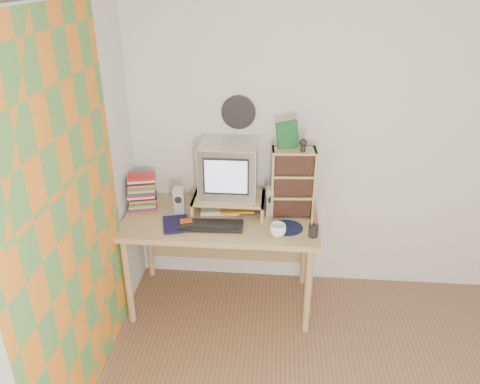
% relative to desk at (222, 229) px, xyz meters
% --- Properties ---
extents(back_wall, '(3.50, 0.00, 3.50)m').
position_rel_desk_xyz_m(back_wall, '(1.03, 0.31, 0.63)').
color(back_wall, silver).
rests_on(back_wall, floor).
extents(left_wall, '(0.00, 3.50, 3.50)m').
position_rel_desk_xyz_m(left_wall, '(-0.72, -1.44, 0.63)').
color(left_wall, silver).
rests_on(left_wall, floor).
extents(curtain, '(0.00, 2.20, 2.20)m').
position_rel_desk_xyz_m(curtain, '(-0.68, -0.96, 0.53)').
color(curtain, orange).
rests_on(curtain, left_wall).
extents(wall_disc, '(0.25, 0.02, 0.25)m').
position_rel_desk_xyz_m(wall_disc, '(0.10, 0.29, 0.81)').
color(wall_disc, black).
rests_on(wall_disc, back_wall).
extents(desk, '(1.40, 0.70, 0.75)m').
position_rel_desk_xyz_m(desk, '(0.00, 0.00, 0.00)').
color(desk, tan).
rests_on(desk, floor).
extents(monitor_riser, '(0.52, 0.30, 0.12)m').
position_rel_desk_xyz_m(monitor_riser, '(0.05, 0.04, 0.23)').
color(monitor_riser, tan).
rests_on(monitor_riser, desk).
extents(crt_monitor, '(0.41, 0.41, 0.39)m').
position_rel_desk_xyz_m(crt_monitor, '(0.04, 0.09, 0.45)').
color(crt_monitor, beige).
rests_on(crt_monitor, monitor_riser).
extents(speaker_left, '(0.08, 0.08, 0.21)m').
position_rel_desk_xyz_m(speaker_left, '(-0.30, -0.03, 0.24)').
color(speaker_left, silver).
rests_on(speaker_left, desk).
extents(speaker_right, '(0.09, 0.09, 0.21)m').
position_rel_desk_xyz_m(speaker_right, '(0.36, 0.01, 0.24)').
color(speaker_right, silver).
rests_on(speaker_right, desk).
extents(keyboard, '(0.45, 0.16, 0.03)m').
position_rel_desk_xyz_m(keyboard, '(-0.05, -0.22, 0.15)').
color(keyboard, black).
rests_on(keyboard, desk).
extents(dvd_stack, '(0.23, 0.18, 0.28)m').
position_rel_desk_xyz_m(dvd_stack, '(-0.59, 0.03, 0.27)').
color(dvd_stack, brown).
rests_on(dvd_stack, desk).
extents(cd_rack, '(0.31, 0.18, 0.51)m').
position_rel_desk_xyz_m(cd_rack, '(0.51, 0.02, 0.39)').
color(cd_rack, tan).
rests_on(cd_rack, desk).
extents(mug, '(0.12, 0.12, 0.09)m').
position_rel_desk_xyz_m(mug, '(0.41, -0.29, 0.18)').
color(mug, white).
rests_on(mug, desk).
extents(diary, '(0.25, 0.21, 0.04)m').
position_rel_desk_xyz_m(diary, '(-0.38, -0.23, 0.16)').
color(diary, '#130F38').
rests_on(diary, desk).
extents(mousepad, '(0.27, 0.27, 0.00)m').
position_rel_desk_xyz_m(mousepad, '(0.48, -0.18, 0.14)').
color(mousepad, black).
rests_on(mousepad, desk).
extents(pen_cup, '(0.07, 0.07, 0.13)m').
position_rel_desk_xyz_m(pen_cup, '(0.65, -0.28, 0.20)').
color(pen_cup, black).
rests_on(pen_cup, desk).
extents(papers, '(0.30, 0.24, 0.04)m').
position_rel_desk_xyz_m(papers, '(0.03, 0.06, 0.15)').
color(papers, silver).
rests_on(papers, desk).
extents(red_box, '(0.09, 0.07, 0.04)m').
position_rel_desk_xyz_m(red_box, '(-0.23, -0.20, 0.16)').
color(red_box, red).
rests_on(red_box, desk).
extents(game_box, '(0.15, 0.07, 0.19)m').
position_rel_desk_xyz_m(game_box, '(0.46, 0.04, 0.74)').
color(game_box, '#195926').
rests_on(game_box, cd_rack).
extents(webcam, '(0.06, 0.06, 0.09)m').
position_rel_desk_xyz_m(webcam, '(0.56, -0.01, 0.69)').
color(webcam, black).
rests_on(webcam, cd_rack).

